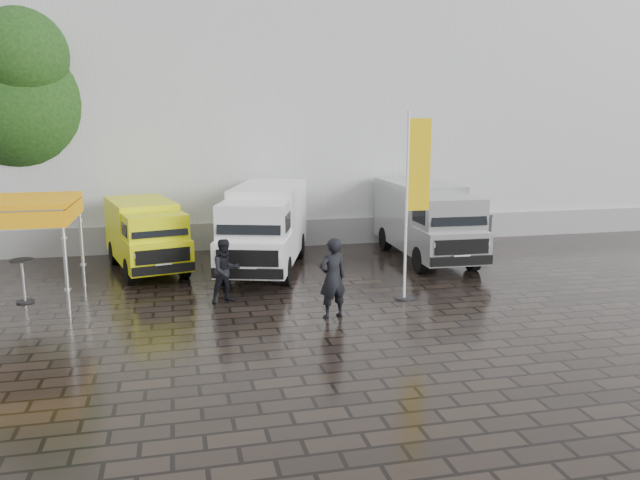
# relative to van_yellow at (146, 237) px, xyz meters

# --- Properties ---
(ground) EXTENTS (120.00, 120.00, 0.00)m
(ground) POSITION_rel_van_yellow_xyz_m (6.41, -5.14, -1.09)
(ground) COLOR black
(ground) RESTS_ON ground
(exhibition_hall) EXTENTS (44.00, 16.00, 12.00)m
(exhibition_hall) POSITION_rel_van_yellow_xyz_m (8.41, 10.86, 4.91)
(exhibition_hall) COLOR silver
(exhibition_hall) RESTS_ON ground
(hall_plinth) EXTENTS (44.00, 0.15, 1.00)m
(hall_plinth) POSITION_rel_van_yellow_xyz_m (8.41, 2.81, -0.59)
(hall_plinth) COLOR gray
(hall_plinth) RESTS_ON ground
(van_yellow) EXTENTS (2.87, 5.02, 2.18)m
(van_yellow) POSITION_rel_van_yellow_xyz_m (0.00, 0.00, 0.00)
(van_yellow) COLOR #E6F00C
(van_yellow) RESTS_ON ground
(van_white) EXTENTS (3.74, 6.39, 2.63)m
(van_white) POSITION_rel_van_yellow_xyz_m (3.71, -0.71, 0.22)
(van_white) COLOR white
(van_white) RESTS_ON ground
(van_silver) EXTENTS (2.19, 6.05, 2.59)m
(van_silver) POSITION_rel_van_yellow_xyz_m (9.29, -0.44, 0.21)
(van_silver) COLOR #B2B4B7
(van_silver) RESTS_ON ground
(canopy_tent) EXTENTS (2.96, 2.96, 2.76)m
(canopy_tent) POSITION_rel_van_yellow_xyz_m (-3.06, -3.14, 1.48)
(canopy_tent) COLOR silver
(canopy_tent) RESTS_ON ground
(flagpole) EXTENTS (0.88, 0.50, 4.96)m
(flagpole) POSITION_rel_van_yellow_xyz_m (7.02, -4.93, 1.68)
(flagpole) COLOR black
(flagpole) RESTS_ON ground
(tree) EXTENTS (4.84, 4.84, 8.69)m
(tree) POSITION_rel_van_yellow_xyz_m (-4.25, 4.15, 4.49)
(tree) COLOR black
(tree) RESTS_ON ground
(cocktail_table) EXTENTS (0.60, 0.60, 1.15)m
(cocktail_table) POSITION_rel_van_yellow_xyz_m (-3.00, -3.00, -0.51)
(cocktail_table) COLOR black
(cocktail_table) RESTS_ON ground
(wheelie_bin) EXTENTS (0.75, 0.75, 1.01)m
(wheelie_bin) POSITION_rel_van_yellow_xyz_m (12.81, 2.29, -0.59)
(wheelie_bin) COLOR black
(wheelie_bin) RESTS_ON ground
(person_front) EXTENTS (0.82, 0.64, 1.97)m
(person_front) POSITION_rel_van_yellow_xyz_m (4.56, -6.08, -0.10)
(person_front) COLOR black
(person_front) RESTS_ON ground
(person_tent) EXTENTS (1.00, 0.90, 1.68)m
(person_tent) POSITION_rel_van_yellow_xyz_m (2.17, -4.17, -0.25)
(person_tent) COLOR black
(person_tent) RESTS_ON ground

